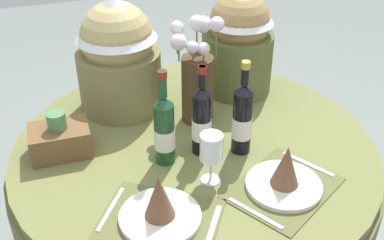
# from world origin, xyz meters

# --- Properties ---
(dining_table) EXTENTS (1.32, 1.32, 0.77)m
(dining_table) POSITION_xyz_m (0.00, 0.00, 0.64)
(dining_table) COLOR olive
(dining_table) RESTS_ON ground
(place_setting_left) EXTENTS (0.43, 0.40, 0.16)m
(place_setting_left) POSITION_xyz_m (-0.21, -0.33, 0.81)
(place_setting_left) COLOR brown
(place_setting_left) RESTS_ON dining_table
(place_setting_right) EXTENTS (0.43, 0.40, 0.16)m
(place_setting_right) POSITION_xyz_m (0.19, -0.31, 0.81)
(place_setting_right) COLOR brown
(place_setting_right) RESTS_ON dining_table
(flower_vase) EXTENTS (0.19, 0.18, 0.41)m
(flower_vase) POSITION_xyz_m (0.06, 0.16, 0.94)
(flower_vase) COLOR #47331E
(flower_vase) RESTS_ON dining_table
(wine_bottle_left) EXTENTS (0.07, 0.07, 0.34)m
(wine_bottle_left) POSITION_xyz_m (0.14, -0.08, 0.90)
(wine_bottle_left) COLOR black
(wine_bottle_left) RESTS_ON dining_table
(wine_bottle_centre) EXTENTS (0.07, 0.07, 0.34)m
(wine_bottle_centre) POSITION_xyz_m (-0.12, -0.06, 0.89)
(wine_bottle_centre) COLOR #194223
(wine_bottle_centre) RESTS_ON dining_table
(wine_bottle_right) EXTENTS (0.07, 0.07, 0.33)m
(wine_bottle_right) POSITION_xyz_m (0.01, -0.05, 0.89)
(wine_bottle_right) COLOR black
(wine_bottle_right) RESTS_ON dining_table
(wine_glass_left) EXTENTS (0.07, 0.07, 0.18)m
(wine_glass_left) POSITION_xyz_m (-0.01, -0.21, 0.89)
(wine_glass_left) COLOR silver
(wine_glass_left) RESTS_ON dining_table
(gift_tub_back_left) EXTENTS (0.32, 0.32, 0.47)m
(gift_tub_back_left) POSITION_xyz_m (-0.20, 0.34, 1.01)
(gift_tub_back_left) COLOR olive
(gift_tub_back_left) RESTS_ON dining_table
(gift_tub_back_right) EXTENTS (0.29, 0.29, 0.46)m
(gift_tub_back_right) POSITION_xyz_m (0.29, 0.33, 1.01)
(gift_tub_back_right) COLOR #566033
(gift_tub_back_right) RESTS_ON dining_table
(woven_basket_side_left) EXTENTS (0.20, 0.14, 0.16)m
(woven_basket_side_left) POSITION_xyz_m (-0.46, 0.09, 0.82)
(woven_basket_side_left) COLOR brown
(woven_basket_side_left) RESTS_ON dining_table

